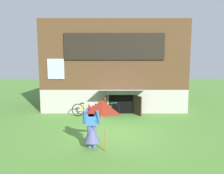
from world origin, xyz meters
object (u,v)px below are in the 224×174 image
Objects in this scene: bicycle_green at (106,110)px; person at (92,129)px; bicycle_yellow at (87,110)px; kite at (103,113)px.

person is at bearing -111.13° from bicycle_green.
kite is at bearing -73.42° from bicycle_yellow.
kite reaches higher than bicycle_green.
bicycle_green is 1.01× the size of bicycle_yellow.
bicycle_green is 0.98m from bicycle_yellow.
person is at bearing 126.45° from kite.
bicycle_green is at bearing 70.63° from person.
bicycle_green reaches higher than bicycle_yellow.
bicycle_green is at bearing 91.11° from kite.
kite is 4.57m from bicycle_yellow.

